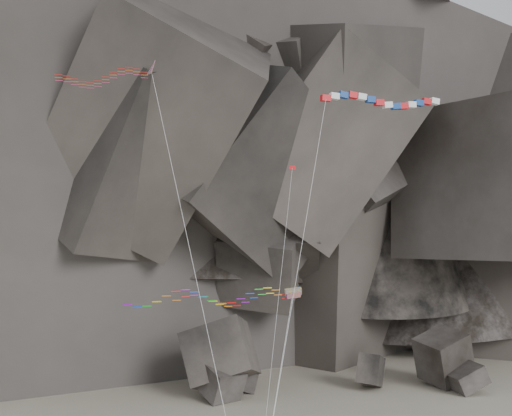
{
  "coord_description": "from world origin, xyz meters",
  "views": [
    {
      "loc": [
        -7.89,
        -47.61,
        20.54
      ],
      "look_at": [
        0.55,
        6.0,
        22.43
      ],
      "focal_mm": 45.0,
      "sensor_mm": 36.0,
      "label": 1
    }
  ],
  "objects": [
    {
      "name": "delta_kite",
      "position": [
        -12.46,
        5.43,
        32.97
      ],
      "size": [
        14.44,
        14.65,
        33.18
      ],
      "rotation": [
        0.0,
        0.0,
        0.26
      ],
      "color": "red",
      "rests_on": "ground"
    },
    {
      "name": "parafoil_kite",
      "position": [
        -4.02,
        1.36,
        15.46
      ],
      "size": [
        14.25,
        10.73,
        14.56
      ],
      "rotation": [
        0.0,
        0.0,
        0.05
      ],
      "color": "yellow",
      "rests_on": "ground"
    },
    {
      "name": "boulder_field",
      "position": [
        7.51,
        32.57,
        2.64
      ],
      "size": [
        60.08,
        16.44,
        10.47
      ],
      "color": "#47423F",
      "rests_on": "ground"
    },
    {
      "name": "headland",
      "position": [
        0.0,
        70.0,
        42.0
      ],
      "size": [
        110.0,
        70.0,
        84.0
      ],
      "primitive_type": null,
      "color": "#4C443E",
      "rests_on": "ground"
    },
    {
      "name": "pennant_kite",
      "position": [
        1.33,
        -1.71,
        18.87
      ],
      "size": [
        4.75,
        9.11,
        24.02
      ],
      "rotation": [
        0.0,
        0.0,
        0.05
      ],
      "color": "red",
      "rests_on": "ground"
    },
    {
      "name": "banner_kite",
      "position": [
        9.66,
        0.35,
        30.56
      ],
      "size": [
        16.86,
        9.92,
        29.79
      ],
      "rotation": [
        0.0,
        0.0,
        0.15
      ],
      "color": "red",
      "rests_on": "ground"
    }
  ]
}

